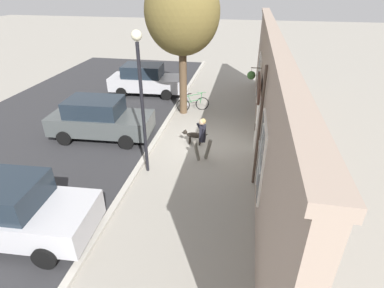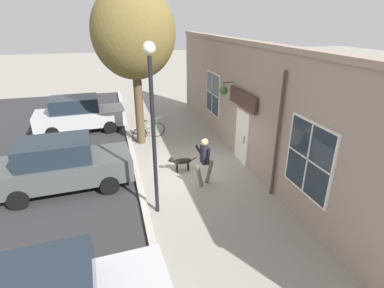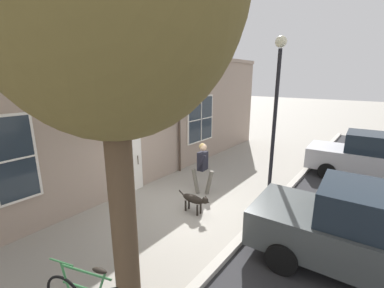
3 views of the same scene
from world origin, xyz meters
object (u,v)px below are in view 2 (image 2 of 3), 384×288
street_tree_by_curb (133,37)px  fire_hydrant (138,127)px  leaning_bicycle (149,131)px  parked_car_nearest_curb (79,114)px  street_lamp (152,109)px  pedestrian_walking (205,157)px  parked_car_mid_block (62,164)px  dog_on_leash (181,161)px

street_tree_by_curb → fire_hydrant: street_tree_by_curb is taller
leaning_bicycle → parked_car_nearest_curb: (3.21, -2.08, 0.50)m
parked_car_nearest_curb → leaning_bicycle: bearing=147.1°
leaning_bicycle → street_lamp: bearing=84.3°
pedestrian_walking → parked_car_mid_block: parked_car_mid_block is taller
parked_car_nearest_curb → street_lamp: bearing=108.3°
pedestrian_walking → parked_car_mid_block: size_ratio=0.39×
parked_car_mid_block → fire_hydrant: bearing=-123.9°
street_tree_by_curb → parked_car_mid_block: (2.92, 3.36, -3.76)m
pedestrian_walking → parked_car_nearest_curb: size_ratio=0.39×
street_tree_by_curb → parked_car_nearest_curb: bearing=-41.4°
dog_on_leash → street_tree_by_curb: bearing=-70.7°
street_lamp → pedestrian_walking: bearing=-148.3°
street_lamp → fire_hydrant: (-0.15, -6.50, -2.76)m
parked_car_nearest_curb → fire_hydrant: bearing=152.4°
dog_on_leash → fire_hydrant: 4.37m
fire_hydrant → pedestrian_walking: bearing=107.3°
street_tree_by_curb → parked_car_mid_block: bearing=49.0°
parked_car_mid_block → fire_hydrant: size_ratio=5.71×
parked_car_nearest_curb → street_lamp: size_ratio=0.91×
street_lamp → dog_on_leash: bearing=-119.1°
pedestrian_walking → street_tree_by_curb: street_tree_by_curb is taller
street_tree_by_curb → street_lamp: (0.14, 5.51, -1.49)m
parked_car_mid_block → street_tree_by_curb: bearing=-131.0°
leaning_bicycle → fire_hydrant: 0.76m
parked_car_mid_block → street_lamp: 4.19m
street_tree_by_curb → parked_car_nearest_curb: size_ratio=1.52×
street_tree_by_curb → street_lamp: street_tree_by_curb is taller
parked_car_nearest_curb → dog_on_leash: bearing=124.5°
pedestrian_walking → parked_car_mid_block: 4.71m
dog_on_leash → leaning_bicycle: size_ratio=0.69×
street_tree_by_curb → parked_car_mid_block: 5.83m
dog_on_leash → street_lamp: street_lamp is taller
dog_on_leash → leaning_bicycle: 3.67m
dog_on_leash → parked_car_mid_block: (4.05, 0.12, 0.48)m
fire_hydrant → dog_on_leash: bearing=104.9°
fire_hydrant → street_lamp: bearing=88.7°
leaning_bicycle → fire_hydrant: leaning_bicycle is taller
dog_on_leash → parked_car_nearest_curb: parked_car_nearest_curb is taller
pedestrian_walking → street_lamp: street_lamp is taller
street_tree_by_curb → street_lamp: bearing=88.6°
street_lamp → fire_hydrant: 7.07m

